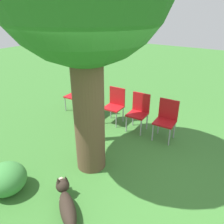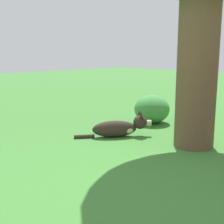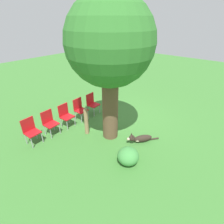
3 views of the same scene
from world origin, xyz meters
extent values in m
plane|color=#38702D|center=(0.00, 0.00, 0.00)|extent=(30.00, 30.00, 0.00)
cylinder|color=brown|center=(-0.16, 0.93, 1.24)|extent=(0.53, 0.53, 2.48)
sphere|color=#2D6B28|center=(-0.16, 0.93, 3.19)|extent=(2.57, 2.57, 2.57)
ellipsoid|color=#2D231C|center=(-1.25, 0.48, 0.13)|extent=(0.57, 0.68, 0.25)
ellipsoid|color=#C6B293|center=(-1.14, 0.64, 0.11)|extent=(0.29, 0.30, 0.15)
sphere|color=#2D231C|center=(-1.02, 0.81, 0.22)|extent=(0.30, 0.30, 0.21)
cylinder|color=#C6B293|center=(-0.95, 0.91, 0.20)|extent=(0.13, 0.13, 0.09)
cone|color=#2D231C|center=(-1.07, 0.84, 0.34)|extent=(0.07, 0.07, 0.10)
cone|color=#2D231C|center=(-0.97, 0.77, 0.34)|extent=(0.07, 0.07, 0.10)
cylinder|color=#2D231C|center=(-1.51, 0.11, 0.03)|extent=(0.22, 0.28, 0.06)
cylinder|color=#937551|center=(0.59, 1.37, 0.48)|extent=(0.15, 0.15, 0.96)
sphere|color=#937551|center=(0.59, 1.37, 0.98)|extent=(0.13, 0.13, 0.13)
cube|color=#B21419|center=(1.46, 0.15, 0.43)|extent=(0.44, 0.46, 0.04)
cube|color=#B21419|center=(1.66, 0.16, 0.68)|extent=(0.05, 0.44, 0.46)
cylinder|color=#99999E|center=(1.29, -0.05, 0.20)|extent=(0.03, 0.03, 0.41)
cylinder|color=#99999E|center=(1.27, 0.33, 0.20)|extent=(0.03, 0.03, 0.41)
cylinder|color=#99999E|center=(1.65, -0.03, 0.20)|extent=(0.03, 0.03, 0.41)
cylinder|color=#99999E|center=(1.63, 0.35, 0.20)|extent=(0.03, 0.03, 0.41)
cube|color=#B21419|center=(1.48, 0.84, 0.43)|extent=(0.44, 0.46, 0.04)
cube|color=#B21419|center=(1.67, 0.85, 0.68)|extent=(0.05, 0.44, 0.46)
cylinder|color=#99999E|center=(1.31, 0.64, 0.20)|extent=(0.03, 0.03, 0.41)
cylinder|color=#99999E|center=(1.29, 1.02, 0.20)|extent=(0.03, 0.03, 0.41)
cylinder|color=#99999E|center=(1.67, 0.66, 0.20)|extent=(0.03, 0.03, 0.41)
cylinder|color=#99999E|center=(1.65, 1.04, 0.20)|extent=(0.03, 0.03, 0.41)
cube|color=#B21419|center=(1.49, 1.54, 0.43)|extent=(0.44, 0.46, 0.04)
cube|color=#B21419|center=(1.69, 1.55, 0.68)|extent=(0.05, 0.44, 0.46)
cylinder|color=#99999E|center=(1.32, 1.34, 0.20)|extent=(0.03, 0.03, 0.41)
cylinder|color=#99999E|center=(1.30, 1.72, 0.20)|extent=(0.03, 0.03, 0.41)
cylinder|color=#99999E|center=(1.68, 1.36, 0.20)|extent=(0.03, 0.03, 0.41)
cylinder|color=#99999E|center=(1.66, 1.73, 0.20)|extent=(0.03, 0.03, 0.41)
cube|color=#B21419|center=(1.51, 2.23, 0.43)|extent=(0.44, 0.46, 0.04)
cube|color=#B21419|center=(1.70, 2.24, 0.68)|extent=(0.05, 0.44, 0.46)
cylinder|color=#99999E|center=(1.34, 2.03, 0.20)|extent=(0.03, 0.03, 0.41)
cylinder|color=#99999E|center=(1.32, 2.41, 0.20)|extent=(0.03, 0.03, 0.41)
cylinder|color=#99999E|center=(1.69, 2.05, 0.20)|extent=(0.03, 0.03, 0.41)
cylinder|color=#99999E|center=(1.68, 2.43, 0.20)|extent=(0.03, 0.03, 0.41)
cube|color=#B21419|center=(1.52, 2.92, 0.43)|extent=(0.44, 0.46, 0.04)
cube|color=#B21419|center=(1.71, 2.93, 0.68)|extent=(0.05, 0.44, 0.46)
cylinder|color=#99999E|center=(1.35, 2.72, 0.20)|extent=(0.03, 0.03, 0.41)
cylinder|color=#99999E|center=(1.33, 3.10, 0.20)|extent=(0.03, 0.03, 0.41)
cylinder|color=#99999E|center=(1.71, 2.74, 0.20)|extent=(0.03, 0.03, 0.41)
cylinder|color=#99999E|center=(1.69, 3.12, 0.20)|extent=(0.03, 0.03, 0.41)
ellipsoid|color=#3D843D|center=(-1.44, 1.63, 0.25)|extent=(0.63, 0.63, 0.50)
camera|label=1|loc=(-2.72, -1.27, 2.71)|focal=35.00mm
camera|label=2|loc=(1.98, -2.75, 1.29)|focal=50.00mm
camera|label=3|loc=(-3.54, 4.87, 3.80)|focal=28.00mm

